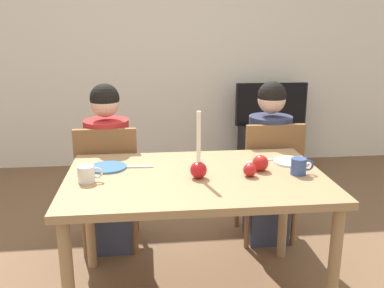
% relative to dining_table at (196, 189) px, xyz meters
% --- Properties ---
extents(back_wall, '(6.40, 0.10, 2.60)m').
position_rel_dining_table_xyz_m(back_wall, '(0.00, 2.60, 0.63)').
color(back_wall, beige).
rests_on(back_wall, ground).
extents(dining_table, '(1.40, 0.90, 0.75)m').
position_rel_dining_table_xyz_m(dining_table, '(0.00, 0.00, 0.00)').
color(dining_table, '#99754C').
rests_on(dining_table, ground).
extents(chair_left, '(0.40, 0.40, 0.90)m').
position_rel_dining_table_xyz_m(chair_left, '(-0.53, 0.61, -0.15)').
color(chair_left, brown).
rests_on(chair_left, ground).
extents(chair_right, '(0.40, 0.40, 0.90)m').
position_rel_dining_table_xyz_m(chair_right, '(0.60, 0.61, -0.15)').
color(chair_right, brown).
rests_on(chair_right, ground).
extents(person_left_child, '(0.30, 0.30, 1.17)m').
position_rel_dining_table_xyz_m(person_left_child, '(-0.53, 0.64, -0.10)').
color(person_left_child, '#33384C').
rests_on(person_left_child, ground).
extents(person_right_child, '(0.30, 0.30, 1.17)m').
position_rel_dining_table_xyz_m(person_right_child, '(0.60, 0.64, -0.10)').
color(person_right_child, '#33384C').
rests_on(person_right_child, ground).
extents(tv_stand, '(0.64, 0.40, 0.48)m').
position_rel_dining_table_xyz_m(tv_stand, '(1.10, 2.30, -0.43)').
color(tv_stand, black).
rests_on(tv_stand, ground).
extents(tv, '(0.79, 0.05, 0.46)m').
position_rel_dining_table_xyz_m(tv, '(1.10, 2.30, 0.04)').
color(tv, black).
rests_on(tv, tv_stand).
extents(candle_centerpiece, '(0.09, 0.09, 0.36)m').
position_rel_dining_table_xyz_m(candle_centerpiece, '(0.01, -0.05, 0.16)').
color(candle_centerpiece, red).
rests_on(candle_centerpiece, dining_table).
extents(plate_left, '(0.21, 0.21, 0.01)m').
position_rel_dining_table_xyz_m(plate_left, '(-0.48, 0.17, 0.09)').
color(plate_left, teal).
rests_on(plate_left, dining_table).
extents(plate_right, '(0.21, 0.21, 0.01)m').
position_rel_dining_table_xyz_m(plate_right, '(0.58, 0.16, 0.09)').
color(plate_right, silver).
rests_on(plate_right, dining_table).
extents(mug_left, '(0.13, 0.09, 0.09)m').
position_rel_dining_table_xyz_m(mug_left, '(-0.57, -0.04, 0.13)').
color(mug_left, silver).
rests_on(mug_left, dining_table).
extents(mug_right, '(0.13, 0.08, 0.09)m').
position_rel_dining_table_xyz_m(mug_right, '(0.56, -0.05, 0.13)').
color(mug_right, '#33477F').
rests_on(mug_right, dining_table).
extents(fork_left, '(0.18, 0.02, 0.01)m').
position_rel_dining_table_xyz_m(fork_left, '(-0.32, 0.16, 0.09)').
color(fork_left, silver).
rests_on(fork_left, dining_table).
extents(fork_right, '(0.18, 0.06, 0.01)m').
position_rel_dining_table_xyz_m(fork_right, '(0.41, 0.19, 0.09)').
color(fork_right, silver).
rests_on(fork_right, dining_table).
extents(apple_near_candle, '(0.09, 0.09, 0.09)m').
position_rel_dining_table_xyz_m(apple_near_candle, '(0.36, 0.03, 0.13)').
color(apple_near_candle, red).
rests_on(apple_near_candle, dining_table).
extents(apple_by_left_plate, '(0.07, 0.07, 0.07)m').
position_rel_dining_table_xyz_m(apple_by_left_plate, '(0.28, -0.05, 0.12)').
color(apple_by_left_plate, '#AF1B1B').
rests_on(apple_by_left_plate, dining_table).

